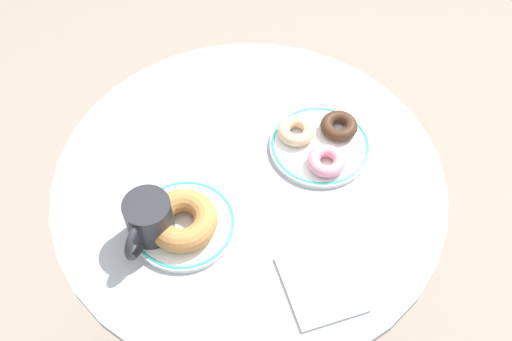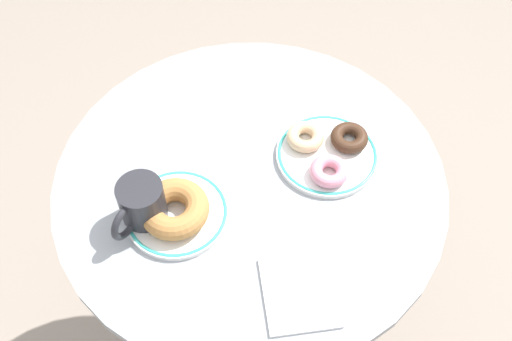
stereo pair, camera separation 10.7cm
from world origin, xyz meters
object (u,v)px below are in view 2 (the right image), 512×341
(donut_pink_frosted, at_px, (329,171))
(donut_old_fashioned, at_px, (174,209))
(donut_chocolate, at_px, (349,138))
(cafe_table, at_px, (251,242))
(coffee_mug, at_px, (141,205))
(paper_napkin, at_px, (299,292))
(plate_left, at_px, (177,213))
(plate_right, at_px, (327,155))
(donut_glazed, at_px, (305,137))

(donut_pink_frosted, bearing_deg, donut_old_fashioned, 168.77)
(donut_old_fashioned, relative_size, donut_chocolate, 1.71)
(cafe_table, height_order, donut_old_fashioned, donut_old_fashioned)
(donut_chocolate, bearing_deg, coffee_mug, 174.99)
(donut_chocolate, distance_m, paper_napkin, 0.31)
(donut_pink_frosted, distance_m, coffee_mug, 0.33)
(cafe_table, relative_size, donut_pink_frosted, 10.98)
(donut_old_fashioned, bearing_deg, plate_left, 50.36)
(plate_right, relative_size, coffee_mug, 1.71)
(plate_left, distance_m, plate_right, 0.29)
(plate_left, relative_size, plate_right, 0.95)
(plate_left, distance_m, coffee_mug, 0.07)
(coffee_mug, bearing_deg, donut_glazed, 1.07)
(plate_left, relative_size, paper_napkin, 1.34)
(cafe_table, xyz_separation_m, donut_chocolate, (0.19, -0.02, 0.26))
(plate_right, distance_m, donut_old_fashioned, 0.30)
(plate_left, distance_m, donut_chocolate, 0.34)
(donut_pink_frosted, bearing_deg, plate_left, 167.49)
(donut_old_fashioned, height_order, donut_pink_frosted, donut_old_fashioned)
(donut_old_fashioned, distance_m, donut_chocolate, 0.35)
(plate_left, distance_m, donut_pink_frosted, 0.27)
(plate_left, relative_size, donut_glazed, 2.56)
(plate_left, relative_size, donut_pink_frosted, 2.56)
(donut_chocolate, height_order, coffee_mug, coffee_mug)
(paper_napkin, xyz_separation_m, coffee_mug, (-0.16, 0.24, 0.04))
(donut_old_fashioned, bearing_deg, donut_chocolate, -1.37)
(plate_right, height_order, donut_pink_frosted, donut_pink_frosted)
(donut_chocolate, distance_m, donut_pink_frosted, 0.09)
(coffee_mug, bearing_deg, plate_left, -21.94)
(donut_glazed, xyz_separation_m, donut_pink_frosted, (-0.00, -0.09, 0.00))
(cafe_table, xyz_separation_m, plate_left, (-0.15, -0.01, 0.24))
(plate_right, height_order, donut_chocolate, donut_chocolate)
(plate_right, bearing_deg, coffee_mug, 173.70)
(plate_right, bearing_deg, paper_napkin, -131.45)
(cafe_table, bearing_deg, donut_chocolate, -6.46)
(cafe_table, relative_size, donut_old_fashioned, 6.44)
(plate_right, bearing_deg, cafe_table, 170.04)
(coffee_mug, bearing_deg, cafe_table, -3.57)
(plate_right, xyz_separation_m, coffee_mug, (-0.34, 0.04, 0.04))
(donut_glazed, relative_size, donut_pink_frosted, 1.00)
(paper_napkin, bearing_deg, donut_glazed, 57.18)
(donut_glazed, bearing_deg, plate_right, -64.54)
(donut_old_fashioned, distance_m, paper_napkin, 0.25)
(donut_old_fashioned, height_order, donut_chocolate, donut_old_fashioned)
(donut_chocolate, relative_size, coffee_mug, 0.63)
(plate_left, distance_m, paper_napkin, 0.25)
(donut_old_fashioned, bearing_deg, paper_napkin, -62.51)
(cafe_table, xyz_separation_m, coffee_mug, (-0.20, 0.01, 0.28))
(donut_old_fashioned, relative_size, coffee_mug, 1.08)
(cafe_table, relative_size, plate_left, 4.28)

